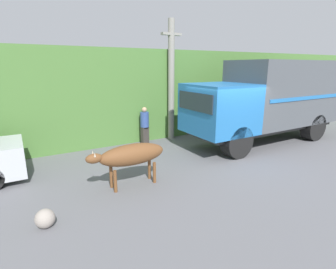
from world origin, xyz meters
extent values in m
plane|color=slate|center=(0.00, 0.00, 0.00)|extent=(60.00, 60.00, 0.00)
cube|color=#4C7A38|center=(0.00, 6.18, 1.95)|extent=(32.00, 5.64, 3.91)
cube|color=#2D2D2D|center=(2.56, 0.68, 0.67)|extent=(6.79, 1.83, 0.18)
cube|color=#236BB2|center=(-0.02, 0.68, 1.67)|extent=(2.21, 2.29, 1.81)
cube|color=#232D38|center=(-1.15, 0.68, 2.00)|extent=(0.04, 1.95, 0.63)
cube|color=#4C5156|center=(3.67, 0.68, 2.10)|extent=(5.17, 2.29, 2.67)
cube|color=#236BB2|center=(3.67, -0.48, 1.97)|extent=(4.65, 0.03, 0.14)
cylinder|color=black|center=(0.09, -0.22, 0.58)|extent=(1.17, 0.50, 1.17)
cylinder|color=black|center=(4.71, -0.22, 0.58)|extent=(1.17, 0.50, 1.17)
ellipsoid|color=brown|center=(-4.02, -0.48, 0.89)|extent=(1.85, 0.58, 0.58)
ellipsoid|color=brown|center=(-5.06, -0.48, 0.97)|extent=(0.43, 0.25, 0.25)
cone|color=#B7AD93|center=(-5.06, -0.58, 1.09)|extent=(0.06, 0.06, 0.11)
cone|color=#B7AD93|center=(-5.06, -0.38, 1.09)|extent=(0.06, 0.06, 0.11)
cylinder|color=brown|center=(-4.59, -0.64, 0.30)|extent=(0.09, 0.09, 0.60)
cylinder|color=brown|center=(-4.59, -0.32, 0.30)|extent=(0.09, 0.09, 0.60)
cylinder|color=brown|center=(-3.45, -0.64, 0.30)|extent=(0.09, 0.09, 0.60)
cylinder|color=brown|center=(-3.45, -0.32, 0.30)|extent=(0.09, 0.09, 0.60)
cube|color=#38332D|center=(-2.00, 3.04, 0.36)|extent=(0.34, 0.25, 0.72)
cylinder|color=#334C8C|center=(-2.00, 3.04, 1.04)|extent=(0.42, 0.42, 0.63)
sphere|color=tan|center=(-2.00, 3.04, 1.46)|extent=(0.21, 0.21, 0.21)
cylinder|color=gray|center=(-0.62, 3.16, 2.56)|extent=(0.27, 0.27, 5.11)
cube|color=gray|center=(-0.62, 3.16, 4.50)|extent=(0.90, 0.22, 0.10)
sphere|color=gray|center=(-6.36, -1.41, 0.20)|extent=(0.40, 0.40, 0.40)
camera|label=1|loc=(-6.57, -6.76, 3.21)|focal=28.00mm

